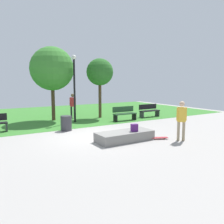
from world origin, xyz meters
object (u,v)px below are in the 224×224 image
object	(u,v)px
backpack_on_ledge	(134,128)
skateboard_spare	(133,136)
park_bench_center_lawn	(149,110)
tree_young_birch	(100,72)
pedestrian_with_backpack	(73,104)
trash_bin	(66,123)
concrete_ledge	(125,136)
skateboard_by_ledge	(159,138)
park_bench_near_path	(124,113)
tree_slender_maple	(52,69)
skater_performing_trick	(182,118)
lamp_post	(74,82)

from	to	relation	value
backpack_on_ledge	skateboard_spare	distance (m)	0.73
park_bench_center_lawn	tree_young_birch	world-z (taller)	tree_young_birch
tree_young_birch	backpack_on_ledge	bearing A→B (deg)	-105.73
pedestrian_with_backpack	skateboard_spare	bearing A→B (deg)	-87.75
trash_bin	concrete_ledge	bearing A→B (deg)	-66.94
trash_bin	pedestrian_with_backpack	bearing A→B (deg)	63.30
park_bench_center_lawn	skateboard_by_ledge	bearing A→B (deg)	-126.73
park_bench_near_path	park_bench_center_lawn	distance (m)	2.43
skateboard_by_ledge	skateboard_spare	distance (m)	1.13
concrete_ledge	tree_slender_maple	size ratio (longest dim) A/B	0.52
backpack_on_ledge	park_bench_near_path	world-z (taller)	park_bench_near_path
skateboard_spare	skateboard_by_ledge	bearing A→B (deg)	-45.50
skateboard_spare	tree_young_birch	xyz separation A→B (m)	(1.53, 6.01, 3.10)
pedestrian_with_backpack	skater_performing_trick	bearing A→B (deg)	-78.20
park_bench_center_lawn	trash_bin	xyz separation A→B (m)	(-6.76, -1.37, -0.09)
park_bench_center_lawn	tree_young_birch	size ratio (longest dim) A/B	0.39
skateboard_spare	lamp_post	size ratio (longest dim) A/B	0.19
skateboard_spare	pedestrian_with_backpack	distance (m)	6.71
tree_slender_maple	lamp_post	bearing A→B (deg)	-54.10
concrete_ledge	backpack_on_ledge	xyz separation A→B (m)	(0.36, -0.20, 0.36)
pedestrian_with_backpack	concrete_ledge	bearing A→B (deg)	-93.19
tree_young_birch	pedestrian_with_backpack	size ratio (longest dim) A/B	2.40
skater_performing_trick	park_bench_near_path	xyz separation A→B (m)	(0.87, 5.56, -0.52)
park_bench_near_path	pedestrian_with_backpack	xyz separation A→B (m)	(-2.57, 2.55, 0.55)
park_bench_center_lawn	lamp_post	world-z (taller)	lamp_post
park_bench_near_path	concrete_ledge	bearing A→B (deg)	-124.25
concrete_ledge	park_bench_near_path	size ratio (longest dim) A/B	1.55
backpack_on_ledge	pedestrian_with_backpack	size ratio (longest dim) A/B	0.19
skater_performing_trick	pedestrian_with_backpack	size ratio (longest dim) A/B	0.99
tree_young_birch	skateboard_by_ledge	bearing A→B (deg)	-96.20
backpack_on_ledge	lamp_post	xyz separation A→B (m)	(-0.38, 5.71, 1.96)
skater_performing_trick	lamp_post	xyz separation A→B (m)	(-2.10, 6.75, 1.53)
skater_performing_trick	park_bench_center_lawn	size ratio (longest dim) A/B	1.06
tree_young_birch	tree_slender_maple	size ratio (longest dim) A/B	0.87
backpack_on_ledge	lamp_post	distance (m)	6.05
skateboard_by_ledge	pedestrian_with_backpack	size ratio (longest dim) A/B	0.47
skater_performing_trick	lamp_post	bearing A→B (deg)	107.27
park_bench_near_path	tree_slender_maple	world-z (taller)	tree_slender_maple
skateboard_spare	pedestrian_with_backpack	size ratio (longest dim) A/B	0.45
skateboard_by_ledge	tree_slender_maple	size ratio (longest dim) A/B	0.17
skater_performing_trick	tree_young_birch	bearing A→B (deg)	89.24
tree_young_birch	lamp_post	bearing A→B (deg)	-161.43
tree_slender_maple	pedestrian_with_backpack	xyz separation A→B (m)	(1.37, 0.03, -2.31)
skateboard_by_ledge	backpack_on_ledge	bearing A→B (deg)	161.23
park_bench_center_lawn	pedestrian_with_backpack	bearing A→B (deg)	156.10
concrete_ledge	park_bench_near_path	bearing A→B (deg)	55.75
pedestrian_with_backpack	trash_bin	bearing A→B (deg)	-116.70
skater_performing_trick	trash_bin	distance (m)	5.76
park_bench_near_path	park_bench_center_lawn	size ratio (longest dim) A/B	1.00
skateboard_spare	trash_bin	xyz separation A→B (m)	(-2.06, 3.07, 0.32)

